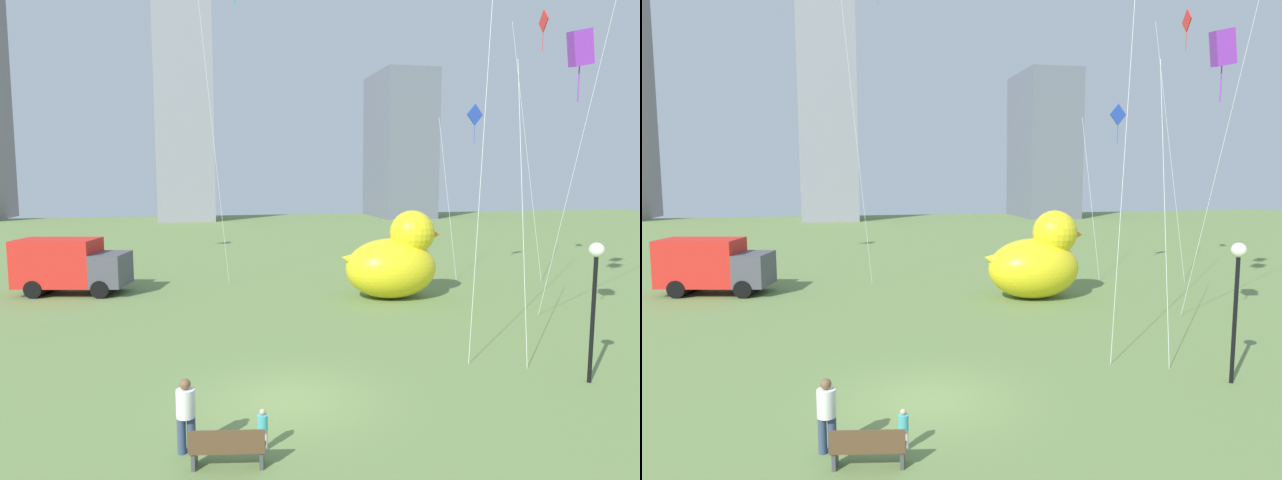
{
  "view_description": "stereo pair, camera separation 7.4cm",
  "coord_description": "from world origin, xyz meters",
  "views": [
    {
      "loc": [
        -2.16,
        -14.53,
        6.17
      ],
      "look_at": [
        1.82,
        4.17,
        3.9
      ],
      "focal_mm": 31.33,
      "sensor_mm": 36.0,
      "label": 1
    },
    {
      "loc": [
        -2.08,
        -14.55,
        6.17
      ],
      "look_at": [
        1.82,
        4.17,
        3.9
      ],
      "focal_mm": 31.33,
      "sensor_mm": 36.0,
      "label": 2
    }
  ],
  "objects": [
    {
      "name": "ground_plane",
      "position": [
        0.0,
        0.0,
        0.0
      ],
      "size": [
        140.0,
        140.0,
        0.0
      ],
      "primitive_type": "plane",
      "color": "olive"
    },
    {
      "name": "park_bench",
      "position": [
        -1.75,
        -3.28,
        0.47
      ],
      "size": [
        1.63,
        0.7,
        0.9
      ],
      "color": "brown",
      "rests_on": "ground"
    },
    {
      "name": "person_adult",
      "position": [
        -2.61,
        -2.41,
        0.94
      ],
      "size": [
        0.42,
        0.42,
        1.71
      ],
      "color": "#38476B",
      "rests_on": "ground"
    },
    {
      "name": "person_child",
      "position": [
        -0.94,
        -2.63,
        0.53
      ],
      "size": [
        0.24,
        0.24,
        0.96
      ],
      "color": "silver",
      "rests_on": "ground"
    },
    {
      "name": "giant_inflatable_duck",
      "position": [
        7.18,
        11.56,
        1.86
      ],
      "size": [
        5.28,
        3.39,
        4.37
      ],
      "color": "yellow",
      "rests_on": "ground"
    },
    {
      "name": "lamppost",
      "position": [
        9.01,
        -0.55,
        3.15
      ],
      "size": [
        0.43,
        0.43,
        4.2
      ],
      "color": "black",
      "rests_on": "ground"
    },
    {
      "name": "box_truck",
      "position": [
        -8.85,
        15.85,
        1.43
      ],
      "size": [
        5.81,
        3.38,
        2.85
      ],
      "color": "red",
      "rests_on": "ground"
    },
    {
      "name": "city_skyline",
      "position": [
        -14.54,
        66.61,
        18.5
      ],
      "size": [
        69.03,
        18.44,
        41.4
      ],
      "color": "gray",
      "rests_on": "ground"
    },
    {
      "name": "kite_red",
      "position": [
        17.19,
        15.24,
        14.07
      ],
      "size": [
        1.85,
        2.33,
        15.53
      ],
      "color": "silver",
      "rests_on": "ground"
    },
    {
      "name": "kite_purple",
      "position": [
        9.89,
        1.87,
        10.14
      ],
      "size": [
        2.5,
        3.03,
        10.84
      ],
      "color": "silver",
      "rests_on": "ground"
    },
    {
      "name": "kite_blue",
      "position": [
        13.86,
        16.8,
        9.29
      ],
      "size": [
        2.28,
        3.24,
        10.33
      ],
      "color": "silver",
      "rests_on": "ground"
    }
  ]
}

